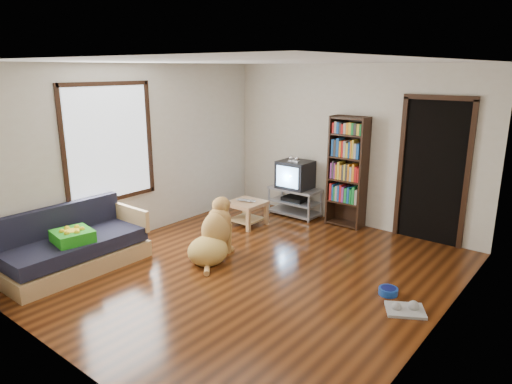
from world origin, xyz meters
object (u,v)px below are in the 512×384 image
Objects in this scene: coffee_table at (246,209)px; dog at (213,237)px; tv_stand at (295,200)px; green_cushion at (73,236)px; laptop at (245,201)px; sofa at (75,249)px; crt_tv at (296,174)px; dog_bowl at (388,291)px; bookshelf at (348,166)px; grey_rag at (405,310)px.

dog is (0.54, -1.35, 0.03)m from coffee_table.
dog is at bearing -84.75° from tv_stand.
tv_stand is (0.85, 3.71, -0.22)m from green_cushion.
sofa is at bearing -119.52° from laptop.
crt_tv is 0.32× the size of sofa.
tv_stand is 2.29m from dog.
sofa is (-3.48, -1.86, 0.22)m from dog_bowl.
green_cushion is 0.49× the size of tv_stand.
crt_tv reaches higher than coffee_table.
green_cushion is 0.25× the size of bookshelf.
tv_stand is 1.55× the size of crt_tv.
grey_rag is 2.62m from dog.
green_cushion is at bearing -116.68° from laptop.
laptop is 1.40× the size of dog_bowl.
sofa is (-3.78, -1.61, 0.25)m from grey_rag.
dog is (0.21, -2.28, 0.04)m from tv_stand.
green_cushion is 3.90m from dog_bowl.
dog_bowl is at bearing 140.19° from grey_rag.
grey_rag is at bearing -48.78° from bookshelf.
bookshelf is at bearing 74.52° from green_cushion.
dog is at bearing -107.34° from bookshelf.
dog_bowl is 0.23× the size of dog.
green_cushion is 2.00× the size of dog_bowl.
sofa is 2.78m from coffee_table.
dog_bowl is 3.08m from tv_stand.
laptop reaches higher than dog_bowl.
dog_bowl is 0.12× the size of bookshelf.
coffee_table is (0.00, 0.03, -0.13)m from laptop.
dog_bowl is 0.55× the size of grey_rag.
dog is at bearing -174.37° from grey_rag.
dog is (1.06, 1.43, -0.18)m from green_cushion.
sofa is at bearing -156.95° from grey_rag.
laptop is at bearing 161.29° from grey_rag.
coffee_table reaches higher than grey_rag.
crt_tv reaches higher than green_cushion.
sofa reaches higher than laptop.
bookshelf is (1.80, 3.80, 0.51)m from green_cushion.
tv_stand reaches higher than laptop.
bookshelf is (0.95, 0.07, 0.26)m from crt_tv.
dog is (0.54, -1.32, -0.10)m from laptop.
tv_stand is 3.76m from sofa.
laptop reaches higher than grey_rag.
dog reaches higher than dog_bowl.
bookshelf is at bearing 5.63° from tv_stand.
green_cushion is 1.43× the size of laptop.
dog_bowl is at bearing -50.22° from bookshelf.
green_cushion is 3.81m from tv_stand.
green_cushion is at bearing -155.25° from grey_rag.
sofa is 1.80m from dog.
coffee_table is (0.52, 2.78, -0.21)m from green_cushion.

